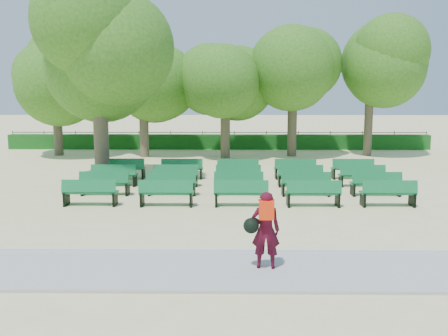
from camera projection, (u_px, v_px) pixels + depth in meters
ground at (208, 195)px, 17.17m from camera, size 120.00×120.00×0.00m
paving at (192, 270)px, 9.85m from camera, size 30.00×2.20×0.06m
curb at (196, 251)px, 10.98m from camera, size 30.00×0.12×0.10m
hedge at (218, 142)px, 30.94m from camera, size 26.00×0.70×0.90m
fence at (219, 148)px, 31.40m from camera, size 26.00×0.10×1.02m
tree_line at (217, 157)px, 27.05m from camera, size 21.80×6.80×7.04m
bench_array at (239, 188)px, 17.96m from camera, size 1.71×0.65×1.06m
tree_among at (98, 52)px, 18.91m from camera, size 5.10×5.10×7.35m
person at (264, 229)px, 9.78m from camera, size 0.73×0.45×1.54m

